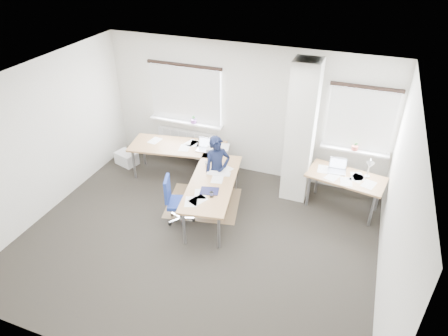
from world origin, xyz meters
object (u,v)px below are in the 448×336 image
at_px(desk_side, 346,178).
at_px(person, 217,170).
at_px(task_chair, 178,210).
at_px(desk_main, 196,164).

height_order(desk_side, person, person).
relative_size(desk_side, person, 1.07).
relative_size(desk_side, task_chair, 1.58).
distance_m(desk_main, task_chair, 1.04).
relative_size(desk_main, desk_side, 1.88).
bearing_deg(desk_main, task_chair, -96.84).
relative_size(desk_main, task_chair, 2.97).
xyz_separation_m(desk_main, desk_side, (2.83, 0.52, -0.01)).
bearing_deg(task_chair, desk_side, 9.84).
bearing_deg(person, desk_main, 128.83).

